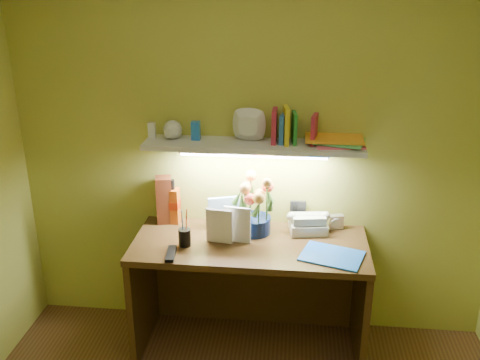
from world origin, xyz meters
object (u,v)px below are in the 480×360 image
(desk, at_px, (249,296))
(telephone, at_px, (308,222))
(flower_bouquet, at_px, (254,206))
(desk_clock, at_px, (336,222))
(whisky_bottle, at_px, (173,201))

(desk, distance_m, telephone, 0.59)
(flower_bouquet, xyz_separation_m, telephone, (0.33, 0.04, -0.11))
(telephone, distance_m, desk_clock, 0.19)
(flower_bouquet, distance_m, telephone, 0.35)
(flower_bouquet, height_order, desk_clock, flower_bouquet)
(desk, xyz_separation_m, whisky_bottle, (-0.51, 0.23, 0.52))
(telephone, bearing_deg, desk, -161.09)
(flower_bouquet, distance_m, whisky_bottle, 0.53)
(desk, xyz_separation_m, telephone, (0.34, 0.18, 0.44))
(desk, bearing_deg, whisky_bottle, 156.21)
(desk, distance_m, whisky_bottle, 0.77)
(telephone, bearing_deg, desk_clock, 12.27)
(desk, height_order, desk_clock, desk_clock)
(desk, relative_size, telephone, 6.30)
(flower_bouquet, height_order, whisky_bottle, flower_bouquet)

